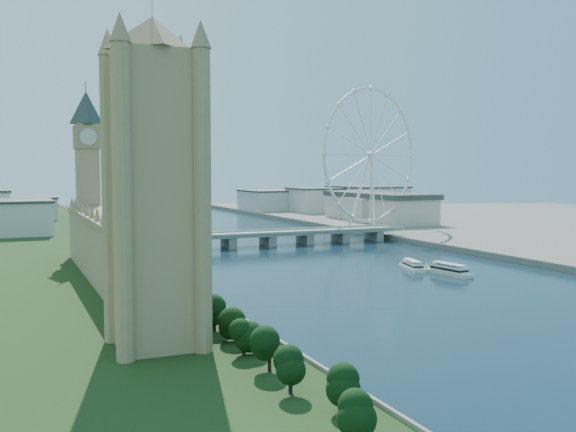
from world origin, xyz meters
TOP-DOWN VIEW (x-y plane):
  - tree_row at (-113.00, 74.00)m, footprint 7.87×215.87m
  - victoria_tower at (-135.00, 55.00)m, footprint 28.16×28.16m
  - parliament_range at (-128.00, 170.00)m, footprint 24.00×200.00m
  - big_ben at (-128.00, 278.00)m, footprint 20.02×20.02m
  - westminster_bridge at (0.00, 300.00)m, footprint 220.00×22.00m
  - london_eye at (119.98, 355.08)m, footprint 113.60×39.12m
  - county_hall at (175.00, 430.00)m, footprint 54.00×144.00m
  - city_skyline at (39.22, 560.08)m, footprint 505.00×280.00m
  - tour_boat_near at (29.65, 161.15)m, footprint 13.67×28.01m
  - tour_boat_far at (37.23, 139.05)m, footprint 11.56×31.15m

SIDE VIEW (x-z plane):
  - county_hall at x=175.00m, z-range -17.50..17.50m
  - tour_boat_near at x=29.65m, z-range -2.99..2.99m
  - tour_boat_far at x=37.23m, z-range -3.36..3.36m
  - westminster_bridge at x=0.00m, z-range 1.88..11.38m
  - tree_row at x=-113.00m, z-range -0.93..17.73m
  - city_skyline at x=39.22m, z-range 0.96..32.96m
  - parliament_range at x=-128.00m, z-range -16.52..53.48m
  - victoria_tower at x=-135.00m, z-range -1.51..110.49m
  - big_ben at x=-128.00m, z-range 11.57..121.57m
  - london_eye at x=119.98m, z-range 5.37..129.67m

